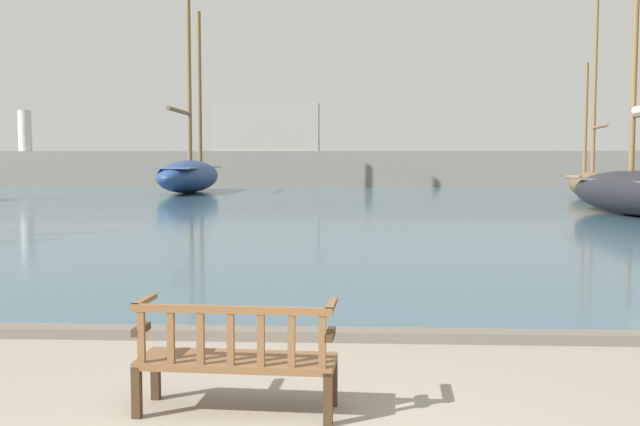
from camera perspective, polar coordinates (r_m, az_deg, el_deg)
name	(u,v)px	position (r m, az deg, el deg)	size (l,w,h in m)	color
harbor_water	(349,190)	(48.21, 2.30, 1.84)	(100.00, 80.00, 0.08)	#385666
quay_edge_kerb	(315,334)	(8.27, -0.37, -9.69)	(40.00, 0.30, 0.12)	#675F54
park_bench	(236,356)	(5.90, -6.73, -11.32)	(1.63, 0.61, 0.92)	#3D2A19
sailboat_outer_starboard	(593,183)	(38.84, 20.98, 2.28)	(2.78, 7.61, 10.44)	brown
sailboat_far_starboard	(189,173)	(44.51, -10.41, 3.19)	(3.02, 11.06, 15.08)	navy
sailboat_mid_port	(634,189)	(27.86, 23.81, 1.79)	(3.25, 9.40, 12.28)	black
far_breakwater	(335,163)	(54.62, 1.24, 4.01)	(54.89, 2.40, 6.37)	slate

